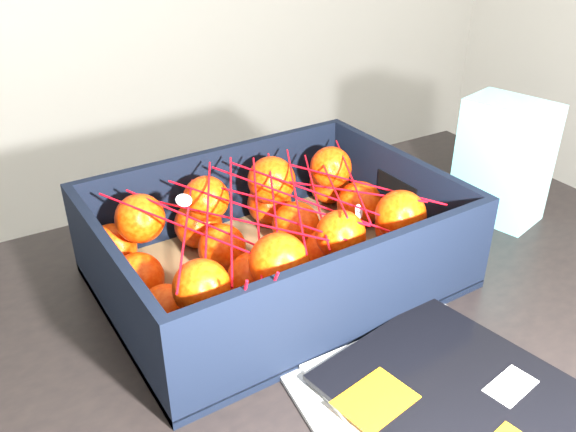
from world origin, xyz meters
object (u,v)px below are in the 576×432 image
table (306,393)px  produce_crate (276,253)px  retail_carton (503,161)px  magazine_stack (460,419)px

table → produce_crate: bearing=77.0°
table → retail_carton: size_ratio=6.61×
retail_carton → table: bearing=177.7°
produce_crate → table: bearing=-103.0°
table → retail_carton: (0.41, 0.08, 0.19)m
table → magazine_stack: magazine_stack is taller
magazine_stack → retail_carton: bearing=36.6°
magazine_stack → produce_crate: (-0.02, 0.31, 0.03)m
magazine_stack → retail_carton: (0.36, 0.27, 0.08)m
produce_crate → retail_carton: bearing=-5.6°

